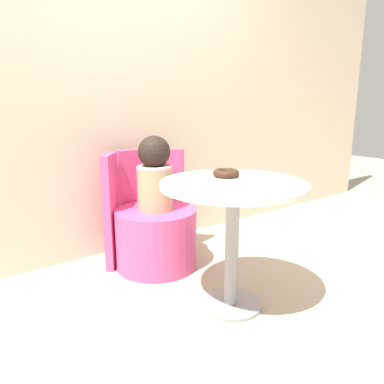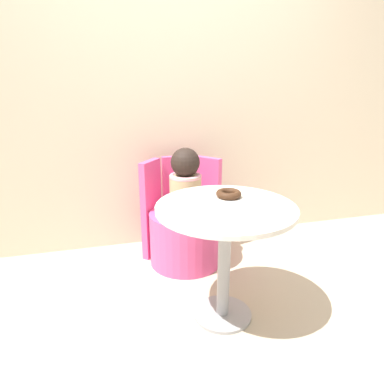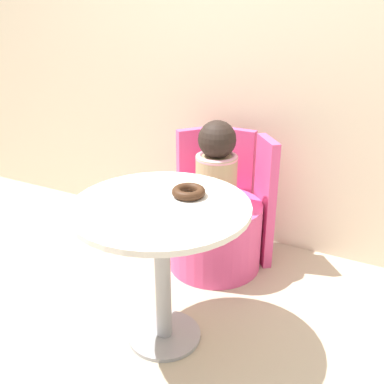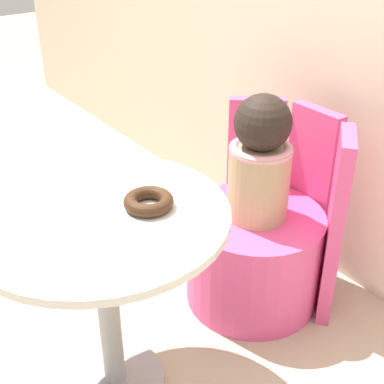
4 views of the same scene
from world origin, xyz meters
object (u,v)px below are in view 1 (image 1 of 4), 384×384
at_px(round_table, 233,209).
at_px(tub_chair, 156,238).
at_px(donut, 226,173).
at_px(child_figure, 155,175).

bearing_deg(round_table, tub_chair, 94.48).
xyz_separation_m(round_table, tub_chair, (-0.05, 0.66, -0.34)).
bearing_deg(donut, tub_chair, 101.98).
xyz_separation_m(tub_chair, donut, (0.11, -0.54, 0.50)).
height_order(tub_chair, donut, donut).
relative_size(child_figure, donut, 3.33).
relative_size(round_table, tub_chair, 1.40).
relative_size(round_table, child_figure, 1.56).
bearing_deg(tub_chair, child_figure, -84.64).
bearing_deg(child_figure, round_table, -85.52).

